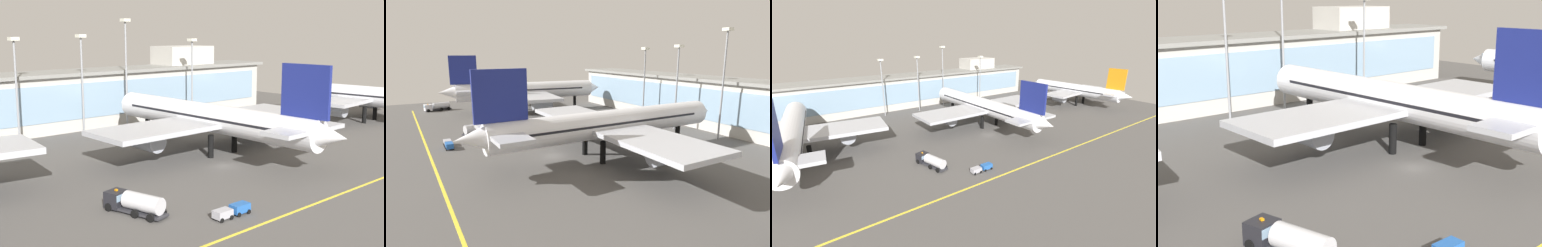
% 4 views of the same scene
% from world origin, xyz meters
% --- Properties ---
extents(ground_plane, '(180.00, 180.00, 0.00)m').
position_xyz_m(ground_plane, '(0.00, 0.00, 0.00)').
color(ground_plane, '#514F4C').
extents(terminal_building, '(122.84, 14.00, 18.99)m').
position_xyz_m(terminal_building, '(1.63, 50.86, 7.38)').
color(terminal_building, beige).
rests_on(terminal_building, ground).
extents(airliner_near_right, '(49.03, 59.44, 18.12)m').
position_xyz_m(airliner_near_right, '(5.64, 9.65, 6.60)').
color(airliner_near_right, black).
rests_on(airliner_near_right, ground).
extents(baggage_tug_near, '(4.79, 9.36, 2.90)m').
position_xyz_m(baggage_tug_near, '(-25.44, -8.36, 1.51)').
color(baggage_tug_near, black).
rests_on(baggage_tug_near, ground).
extents(apron_light_mast_centre, '(1.80, 1.80, 22.61)m').
position_xyz_m(apron_light_mast_centre, '(-5.10, 39.10, 14.89)').
color(apron_light_mast_centre, gray).
rests_on(apron_light_mast_centre, ground).
extents(apron_light_mast_east, '(1.80, 1.80, 26.16)m').
position_xyz_m(apron_light_mast_east, '(7.75, 40.74, 16.85)').
color(apron_light_mast_east, gray).
rests_on(apron_light_mast_east, ground).
extents(apron_light_mast_far_east, '(1.80, 1.80, 21.39)m').
position_xyz_m(apron_light_mast_far_east, '(26.83, 38.47, 14.21)').
color(apron_light_mast_far_east, gray).
rests_on(apron_light_mast_far_east, ground).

